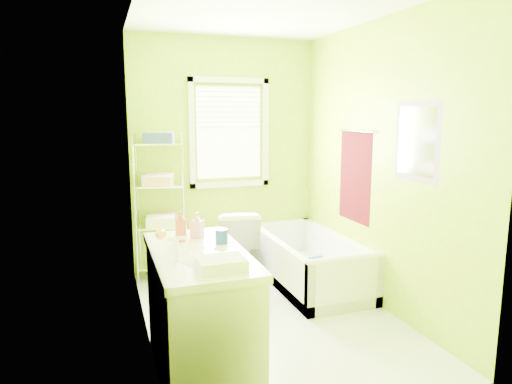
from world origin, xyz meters
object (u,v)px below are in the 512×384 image
object	(u,v)px
bathtub	(308,267)
vanity	(200,311)
wire_shelf_unit	(162,191)
toilet	(238,243)

from	to	relation	value
bathtub	vanity	bearing A→B (deg)	-137.04
vanity	wire_shelf_unit	xyz separation A→B (m)	(0.02, 2.00, 0.49)
bathtub	wire_shelf_unit	world-z (taller)	wire_shelf_unit
bathtub	toilet	size ratio (longest dim) A/B	2.13
bathtub	toilet	bearing A→B (deg)	147.67
toilet	vanity	size ratio (longest dim) A/B	0.66
bathtub	wire_shelf_unit	size ratio (longest dim) A/B	1.04
bathtub	vanity	world-z (taller)	vanity
vanity	wire_shelf_unit	size ratio (longest dim) A/B	0.74
wire_shelf_unit	bathtub	bearing A→B (deg)	-25.27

